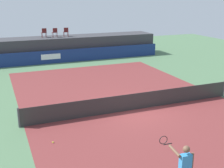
% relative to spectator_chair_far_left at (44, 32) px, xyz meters
% --- Properties ---
extents(ground_plane, '(48.00, 48.00, 0.00)m').
position_rel_spectator_chair_far_left_xyz_m(ground_plane, '(2.24, -12.36, -2.69)').
color(ground_plane, '#4C704C').
extents(court_inner, '(12.00, 22.00, 0.00)m').
position_rel_spectator_chair_far_left_xyz_m(court_inner, '(2.24, -15.36, -2.69)').
color(court_inner, maroon).
rests_on(court_inner, ground).
extents(sponsor_wall, '(18.00, 0.22, 1.20)m').
position_rel_spectator_chair_far_left_xyz_m(sponsor_wall, '(2.23, -1.86, -2.09)').
color(sponsor_wall, navy).
rests_on(sponsor_wall, ground).
extents(spectator_platform, '(18.00, 2.80, 2.20)m').
position_rel_spectator_chair_far_left_xyz_m(spectator_platform, '(2.24, -0.06, -1.59)').
color(spectator_platform, '#38383D').
rests_on(spectator_platform, ground).
extents(spectator_chair_far_left, '(0.46, 0.46, 0.89)m').
position_rel_spectator_chair_far_left_xyz_m(spectator_chair_far_left, '(0.00, 0.00, 0.00)').
color(spectator_chair_far_left, '#561919').
rests_on(spectator_chair_far_left, spectator_platform).
extents(spectator_chair_left, '(0.46, 0.46, 0.89)m').
position_rel_spectator_chair_far_left_xyz_m(spectator_chair_left, '(1.01, -0.17, 0.00)').
color(spectator_chair_left, '#561919').
rests_on(spectator_chair_left, spectator_platform).
extents(spectator_chair_center, '(0.46, 0.46, 0.89)m').
position_rel_spectator_chair_far_left_xyz_m(spectator_chair_center, '(2.10, -0.21, 0.00)').
color(spectator_chair_center, '#561919').
rests_on(spectator_chair_center, spectator_platform).
extents(tennis_net, '(12.40, 0.02, 0.95)m').
position_rel_spectator_chair_far_left_xyz_m(tennis_net, '(2.24, -15.36, -2.22)').
color(tennis_net, '#2D2D2D').
rests_on(tennis_net, ground).
extents(net_post_near, '(0.10, 0.10, 1.00)m').
position_rel_spectator_chair_far_left_xyz_m(net_post_near, '(-3.96, -15.36, -2.19)').
color(net_post_near, '#4C4C51').
rests_on(net_post_near, ground).
extents(net_post_far, '(0.10, 0.10, 1.00)m').
position_rel_spectator_chair_far_left_xyz_m(net_post_far, '(8.44, -15.36, -2.19)').
color(net_post_far, '#4C4C51').
rests_on(net_post_far, ground).
extents(tennis_ball, '(0.07, 0.07, 0.07)m').
position_rel_spectator_chair_far_left_xyz_m(tennis_ball, '(-2.78, -17.55, -2.66)').
color(tennis_ball, '#D8EA33').
rests_on(tennis_ball, court_inner).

